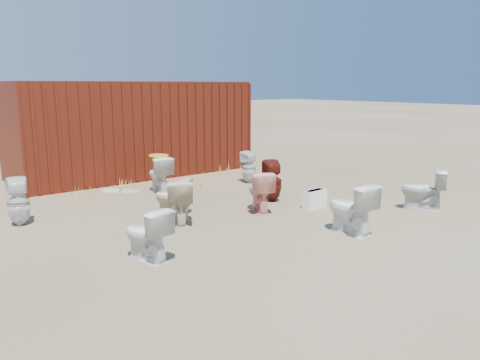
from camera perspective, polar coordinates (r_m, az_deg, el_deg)
ground at (r=8.54m, az=2.49°, el=-4.25°), size 100.00×100.00×0.00m
shipping_container at (r=12.68m, az=-13.01°, el=6.17°), size 6.00×2.40×2.40m
toilet_front_a at (r=6.39m, az=-11.34°, el=-6.51°), size 0.56×0.80×0.74m
toilet_front_pink at (r=8.67m, az=2.48°, el=-1.36°), size 0.74×0.88×0.78m
toilet_front_c at (r=7.57m, az=13.34°, el=-3.38°), size 0.50×0.83×0.83m
toilet_front_maroon at (r=9.44m, az=3.98°, el=-0.14°), size 0.50×0.51×0.83m
toilet_front_e at (r=9.41m, az=21.39°, el=-1.10°), size 0.79×0.88×0.79m
toilet_back_a at (r=8.65m, az=-25.41°, el=-2.41°), size 0.43×0.43×0.81m
toilet_back_beige_left at (r=8.55m, az=-8.23°, el=-2.02°), size 0.68×0.76×0.67m
toilet_back_beige_right at (r=7.97m, az=-7.22°, el=-2.59°), size 0.77×0.88×0.78m
toilet_back_yellowlid at (r=10.40m, az=-9.80°, el=0.71°), size 0.58×0.85×0.80m
toilet_back_e at (r=11.22m, az=1.13°, el=1.58°), size 0.35×0.36×0.76m
yellow_lid at (r=10.33m, az=-9.88°, el=2.95°), size 0.40×0.50×0.02m
loose_tank at (r=9.08m, az=9.08°, el=-2.29°), size 0.51×0.22×0.35m
loose_lid_near at (r=10.77m, az=-15.42°, el=-1.27°), size 0.55×0.61×0.02m
loose_lid_far at (r=10.59m, az=-13.39°, el=-1.38°), size 0.54×0.58×0.02m
weed_clump_a at (r=9.95m, az=-18.55°, el=-1.65°), size 0.36×0.36×0.31m
weed_clump_b at (r=10.89m, az=-5.03°, el=-0.02°), size 0.32×0.32×0.30m
weed_clump_c at (r=12.23m, az=0.93°, el=1.26°), size 0.36×0.36×0.28m
weed_clump_d at (r=10.86m, az=-13.96°, el=-0.46°), size 0.30×0.30×0.25m
weed_clump_e at (r=12.25m, az=-1.89°, el=1.38°), size 0.34×0.34×0.33m
weed_clump_f at (r=10.78m, az=13.82°, el=-0.62°), size 0.28×0.28×0.23m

